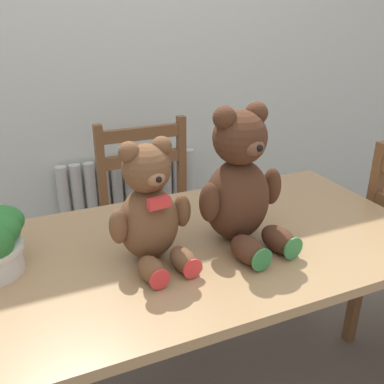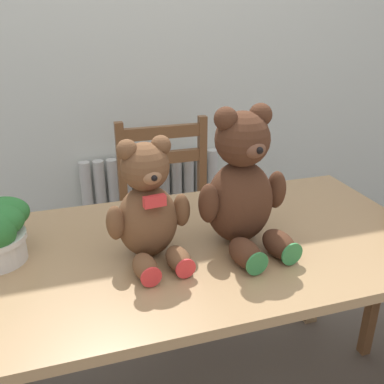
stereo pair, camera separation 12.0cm
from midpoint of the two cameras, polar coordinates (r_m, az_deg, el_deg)
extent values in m
cube|color=silver|center=(2.27, -7.35, 21.58)|extent=(8.00, 0.04, 2.60)
cylinder|color=beige|center=(2.41, -12.14, -3.12)|extent=(0.06, 0.06, 0.62)
cylinder|color=beige|center=(2.42, -10.46, -2.91)|extent=(0.06, 0.06, 0.62)
cylinder|color=beige|center=(2.42, -8.78, -2.71)|extent=(0.06, 0.06, 0.62)
cylinder|color=beige|center=(2.43, -7.12, -2.50)|extent=(0.06, 0.06, 0.62)
cylinder|color=beige|center=(2.44, -5.47, -2.28)|extent=(0.06, 0.06, 0.62)
cylinder|color=beige|center=(2.46, -3.84, -2.07)|extent=(0.06, 0.06, 0.62)
cylinder|color=beige|center=(2.47, -2.23, -1.87)|extent=(0.06, 0.06, 0.62)
cylinder|color=beige|center=(2.49, -0.64, -1.66)|extent=(0.06, 0.06, 0.62)
cylinder|color=beige|center=(2.51, 0.92, -1.45)|extent=(0.06, 0.06, 0.62)
cylinder|color=beige|center=(2.53, 2.46, -1.25)|extent=(0.06, 0.06, 0.62)
cylinder|color=beige|center=(2.55, 3.98, -1.05)|extent=(0.06, 0.06, 0.62)
cube|color=beige|center=(2.60, -3.67, -7.87)|extent=(0.79, 0.10, 0.04)
cube|color=#9E7A51|center=(1.31, 3.65, -7.36)|extent=(1.41, 0.75, 0.03)
cube|color=#9E7A51|center=(2.02, 17.85, -8.39)|extent=(0.06, 0.06, 0.68)
cube|color=brown|center=(2.06, -0.79, -3.77)|extent=(0.45, 0.42, 0.03)
cube|color=brown|center=(2.08, 6.38, -10.72)|extent=(0.04, 0.04, 0.41)
cube|color=brown|center=(1.97, -5.04, -12.76)|extent=(0.04, 0.04, 0.41)
cube|color=brown|center=(2.28, 2.82, -0.71)|extent=(0.04, 0.04, 0.87)
cube|color=brown|center=(2.18, -7.48, -2.03)|extent=(0.04, 0.04, 0.87)
cube|color=brown|center=(2.09, -2.37, 7.94)|extent=(0.37, 0.03, 0.06)
cube|color=brown|center=(2.13, -2.32, 4.57)|extent=(0.37, 0.03, 0.06)
cube|color=brown|center=(1.86, 25.70, -8.38)|extent=(0.04, 0.04, 0.91)
ellipsoid|color=brown|center=(1.20, -3.10, -3.94)|extent=(0.19, 0.16, 0.21)
sphere|color=brown|center=(1.13, -3.27, 3.33)|extent=(0.13, 0.13, 0.13)
sphere|color=brown|center=(1.13, -1.14, 6.17)|extent=(0.06, 0.06, 0.06)
sphere|color=brown|center=(1.10, -5.58, 5.56)|extent=(0.06, 0.06, 0.06)
ellipsoid|color=#8C5F3F|center=(1.09, -2.33, 2.04)|extent=(0.06, 0.06, 0.04)
sphere|color=black|center=(1.07, -1.86, 1.79)|extent=(0.02, 0.02, 0.02)
ellipsoid|color=brown|center=(1.20, 1.43, -2.49)|extent=(0.05, 0.05, 0.10)
ellipsoid|color=brown|center=(1.14, -7.26, -4.18)|extent=(0.05, 0.05, 0.10)
ellipsoid|color=brown|center=(1.16, 1.15, -9.02)|extent=(0.07, 0.11, 0.06)
cylinder|color=red|center=(1.12, 2.26, -10.27)|extent=(0.06, 0.01, 0.06)
ellipsoid|color=brown|center=(1.13, -3.24, -10.05)|extent=(0.07, 0.11, 0.06)
cylinder|color=red|center=(1.09, -2.26, -11.39)|extent=(0.06, 0.01, 0.06)
cube|color=red|center=(1.10, -1.90, -1.30)|extent=(0.06, 0.03, 0.03)
ellipsoid|color=#472819|center=(1.28, 9.03, -1.38)|extent=(0.23, 0.20, 0.25)
sphere|color=#472819|center=(1.21, 9.60, 6.92)|extent=(0.16, 0.16, 0.16)
sphere|color=#472819|center=(1.22, 11.95, 10.00)|extent=(0.07, 0.07, 0.07)
sphere|color=#472819|center=(1.16, 7.54, 9.61)|extent=(0.07, 0.07, 0.07)
ellipsoid|color=brown|center=(1.17, 11.19, 5.60)|extent=(0.07, 0.07, 0.05)
sphere|color=black|center=(1.14, 12.02, 5.38)|extent=(0.02, 0.02, 0.02)
ellipsoid|color=#472819|center=(1.31, 13.75, 0.25)|extent=(0.07, 0.07, 0.12)
ellipsoid|color=#472819|center=(1.19, 5.13, -1.58)|extent=(0.07, 0.07, 0.12)
ellipsoid|color=#472819|center=(1.26, 14.23, -6.82)|extent=(0.09, 0.13, 0.07)
cylinder|color=#337F42|center=(1.22, 16.00, -8.06)|extent=(0.07, 0.02, 0.07)
ellipsoid|color=#472819|center=(1.19, 9.98, -8.09)|extent=(0.09, 0.13, 0.07)
cylinder|color=#337F42|center=(1.15, 11.70, -9.47)|extent=(0.07, 0.02, 0.07)
ellipsoid|color=#286B2D|center=(1.25, -21.54, -3.67)|extent=(0.12, 0.11, 0.08)
ellipsoid|color=#286B2D|center=(1.29, -21.59, -2.74)|extent=(0.15, 0.12, 0.09)
camera|label=1|loc=(0.06, -87.14, 1.24)|focal=40.00mm
camera|label=2|loc=(0.06, 92.86, -1.24)|focal=40.00mm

